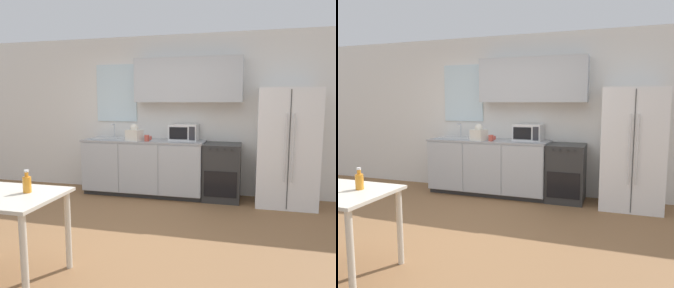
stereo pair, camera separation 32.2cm
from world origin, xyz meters
TOP-DOWN VIEW (x-y plane):
  - ground_plane at (0.00, 0.00)m, footprint 12.00×12.00m
  - wall_back at (0.05, 2.11)m, footprint 12.00×0.38m
  - kitchen_counter at (-0.35, 1.81)m, footprint 2.05×0.64m
  - oven_range at (0.97, 1.82)m, footprint 0.58×0.60m
  - refrigerator at (1.93, 1.78)m, footprint 0.87×0.71m
  - kitchen_sink at (-0.95, 1.82)m, footprint 0.68×0.39m
  - microwave at (0.32, 1.91)m, footprint 0.46×0.37m
  - coffee_mug at (-0.23, 1.63)m, footprint 0.12×0.08m
  - grocery_bag_0 at (-0.46, 1.65)m, footprint 0.28×0.26m
  - dining_table at (-0.67, -1.08)m, footprint 0.97×0.74m
  - drink_bottle at (-0.50, -0.99)m, footprint 0.07×0.07m

SIDE VIEW (x-z plane):
  - ground_plane at x=0.00m, z-range 0.00..0.00m
  - oven_range at x=0.97m, z-range 0.00..0.91m
  - kitchen_counter at x=-0.35m, z-range 0.00..0.94m
  - dining_table at x=-0.67m, z-range 0.26..1.03m
  - drink_bottle at x=-0.50m, z-range 0.76..0.96m
  - refrigerator at x=1.93m, z-range 0.00..1.78m
  - kitchen_sink at x=-0.95m, z-range 0.83..1.08m
  - coffee_mug at x=-0.23m, z-range 0.94..1.04m
  - grocery_bag_0 at x=-0.46m, z-range 0.92..1.19m
  - microwave at x=0.32m, z-range 0.94..1.21m
  - wall_back at x=0.05m, z-range 0.10..2.80m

